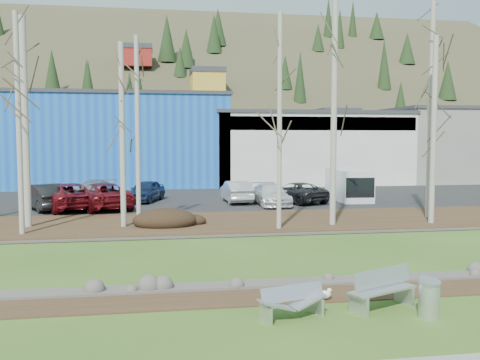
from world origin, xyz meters
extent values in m
plane|color=#33571C|center=(0.00, 0.00, 0.00)|extent=(200.00, 200.00, 0.00)
cube|color=#382616|center=(0.00, 2.10, 0.01)|extent=(80.00, 1.80, 0.03)
cube|color=#382616|center=(0.00, 14.50, 0.07)|extent=(80.00, 7.00, 0.15)
cube|color=black|center=(0.00, 25.00, 0.07)|extent=(80.00, 14.00, 0.14)
cube|color=blue|center=(-6.00, 39.00, 4.00)|extent=(20.00, 12.00, 8.00)
cube|color=#333338|center=(-6.00, 39.00, 8.15)|extent=(20.40, 12.24, 0.30)
cube|color=#BBBBB7|center=(12.00, 39.00, 3.25)|extent=(18.00, 12.00, 6.50)
cube|color=#333338|center=(12.00, 39.00, 6.65)|extent=(18.36, 12.24, 0.30)
cube|color=navy|center=(12.00, 33.10, 5.60)|extent=(17.64, 0.20, 1.20)
cube|color=slate|center=(28.00, 39.00, 3.50)|extent=(14.00, 12.00, 7.00)
cube|color=#333338|center=(28.00, 39.00, 7.15)|extent=(14.28, 12.24, 0.30)
cube|color=silver|center=(2.42, 0.23, 0.24)|extent=(0.32, 0.59, 0.48)
cube|color=silver|center=(3.92, 0.87, 0.24)|extent=(0.32, 0.59, 0.48)
cube|color=silver|center=(3.26, 0.77, 0.76)|extent=(1.85, 0.90, 0.44)
cube|color=silver|center=(3.17, 0.55, 0.49)|extent=(2.02, 1.28, 0.05)
cube|color=silver|center=(0.03, 0.00, 0.21)|extent=(0.22, 0.52, 0.42)
cube|color=silver|center=(1.40, 0.41, 0.21)|extent=(0.22, 0.52, 0.42)
cube|color=silver|center=(0.77, 0.41, 0.57)|extent=(1.70, 0.67, 0.37)
cube|color=#9B9DA0|center=(0.30, 0.08, 0.38)|extent=(0.93, 0.70, 0.31)
cube|color=#9B9DA0|center=(1.12, 0.33, 0.38)|extent=(0.93, 0.70, 0.31)
cylinder|color=silver|center=(4.00, -0.26, 0.43)|extent=(0.63, 0.63, 0.87)
cylinder|color=gold|center=(1.87, 1.36, 0.06)|extent=(0.01, 0.01, 0.11)
cylinder|color=gold|center=(1.87, 1.43, 0.06)|extent=(0.01, 0.01, 0.11)
ellipsoid|color=white|center=(1.91, 1.39, 0.18)|extent=(0.39, 0.22, 0.22)
cube|color=gray|center=(1.91, 1.39, 0.22)|extent=(0.26, 0.16, 0.02)
sphere|color=white|center=(2.07, 1.43, 0.28)|extent=(0.12, 0.12, 0.12)
cone|color=gold|center=(2.14, 1.45, 0.28)|extent=(0.07, 0.05, 0.03)
ellipsoid|color=black|center=(-2.01, 13.67, 0.45)|extent=(3.08, 2.17, 0.60)
cylinder|color=#BDB5AB|center=(-8.42, 14.41, 5.07)|extent=(0.32, 0.32, 9.83)
cylinder|color=#BDB5AB|center=(-8.24, 12.41, 4.94)|extent=(0.23, 0.23, 9.58)
cylinder|color=#BDB5AB|center=(-3.95, 13.67, 4.46)|extent=(0.26, 0.26, 8.63)
cylinder|color=#BDB5AB|center=(-3.24, 13.81, 4.64)|extent=(0.22, 0.22, 8.98)
cylinder|color=#BDB5AB|center=(3.21, 12.00, 5.10)|extent=(0.22, 0.22, 9.90)
cylinder|color=#BDB5AB|center=(6.02, 12.63, 5.56)|extent=(0.29, 0.29, 10.82)
cylinder|color=#BDB5AB|center=(11.04, 12.37, 4.72)|extent=(0.27, 0.27, 9.14)
cylinder|color=#BDB5AB|center=(11.80, 14.10, 6.40)|extent=(0.26, 0.26, 12.49)
imported|color=black|center=(-8.81, 20.50, 0.91)|extent=(3.56, 4.90, 1.54)
imported|color=maroon|center=(-5.59, 20.50, 0.92)|extent=(4.33, 6.13, 1.55)
imported|color=gray|center=(-6.28, 21.96, 0.89)|extent=(2.99, 5.44, 1.49)
imported|color=#17284B|center=(-3.05, 23.73, 0.84)|extent=(2.90, 4.44, 1.41)
imported|color=silver|center=(2.83, 22.35, 0.85)|extent=(1.65, 4.35, 1.42)
imported|color=#2B2A2D|center=(6.67, 21.69, 0.80)|extent=(3.77, 5.20, 1.31)
imported|color=white|center=(4.72, 20.50, 0.80)|extent=(1.98, 4.62, 1.33)
imported|color=maroon|center=(-7.49, 20.50, 0.92)|extent=(4.33, 6.13, 1.55)
cube|color=white|center=(10.57, 22.48, 1.18)|extent=(2.22, 4.84, 2.08)
cube|color=black|center=(10.47, 20.61, 1.18)|extent=(1.93, 1.08, 1.29)
camera|label=1|loc=(-2.54, -11.98, 4.33)|focal=40.00mm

